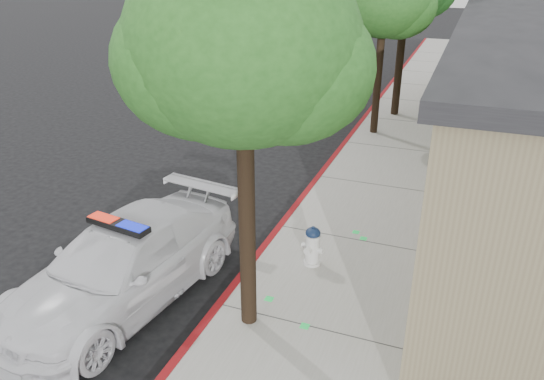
{
  "coord_description": "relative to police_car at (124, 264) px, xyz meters",
  "views": [
    {
      "loc": [
        3.49,
        -6.42,
        5.57
      ],
      "look_at": [
        -0.15,
        3.07,
        0.95
      ],
      "focal_mm": 34.25,
      "sensor_mm": 36.0,
      "label": 1
    }
  ],
  "objects": [
    {
      "name": "ground",
      "position": [
        1.62,
        0.25,
        -0.72
      ],
      "size": [
        120.0,
        120.0,
        0.0
      ],
      "primitive_type": "plane",
      "color": "black",
      "rests_on": "ground"
    },
    {
      "name": "fire_hydrant",
      "position": [
        2.78,
        2.03,
        -0.17
      ],
      "size": [
        0.46,
        0.4,
        0.8
      ],
      "rotation": [
        0.0,
        0.0,
        -0.21
      ],
      "color": "silver",
      "rests_on": "sidewalk"
    },
    {
      "name": "sidewalk",
      "position": [
        3.22,
        3.25,
        -0.64
      ],
      "size": [
        3.2,
        60.0,
        0.15
      ],
      "primitive_type": "cube",
      "color": "#9B988D",
      "rests_on": "ground"
    },
    {
      "name": "street_tree_mid",
      "position": [
        2.33,
        10.62,
        3.58
      ],
      "size": [
        3.07,
        2.88,
        5.5
      ],
      "rotation": [
        0.0,
        0.0,
        -0.13
      ],
      "color": "black",
      "rests_on": "sidewalk"
    },
    {
      "name": "street_tree_near",
      "position": [
        2.32,
        0.05,
        3.67
      ],
      "size": [
        3.36,
        3.1,
        5.68
      ],
      "rotation": [
        0.0,
        0.0,
        -0.23
      ],
      "color": "black",
      "rests_on": "sidewalk"
    },
    {
      "name": "police_car",
      "position": [
        0.0,
        0.0,
        0.0
      ],
      "size": [
        2.67,
        5.15,
        1.55
      ],
      "rotation": [
        0.0,
        0.0,
        -0.14
      ],
      "color": "white",
      "rests_on": "ground"
    },
    {
      "name": "red_curb",
      "position": [
        1.68,
        3.25,
        -0.64
      ],
      "size": [
        0.14,
        60.0,
        0.16
      ],
      "primitive_type": "cube",
      "color": "maroon",
      "rests_on": "ground"
    }
  ]
}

